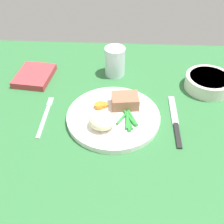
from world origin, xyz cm
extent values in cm
cube|color=#2D6B38|center=(0.00, 0.00, 1.00)|extent=(120.00, 90.00, 2.00)
cylinder|color=white|center=(-0.37, 1.35, 2.80)|extent=(25.45, 25.45, 1.60)
cube|color=#936047|center=(3.07, 5.36, 5.33)|extent=(7.96, 6.35, 3.46)
ellipsoid|color=beige|center=(-2.66, -3.23, 5.67)|extent=(6.76, 6.57, 4.14)
cylinder|color=orange|center=(-4.37, 4.19, 4.19)|extent=(2.22, 2.22, 1.18)
cylinder|color=orange|center=(-3.71, 4.58, 4.16)|extent=(2.48, 2.48, 1.12)
cylinder|color=orange|center=(-4.13, 3.92, 4.05)|extent=(2.25, 2.25, 0.90)
cylinder|color=orange|center=(-2.72, 4.73, 4.07)|extent=(2.05, 2.05, 0.94)
cylinder|color=#2D8C38|center=(4.27, -1.63, 3.93)|extent=(2.27, 5.45, 0.67)
cylinder|color=#2D8C38|center=(3.73, -1.32, 4.03)|extent=(0.95, 6.10, 0.85)
cylinder|color=#2D8C38|center=(5.10, 0.07, 4.03)|extent=(3.26, 6.21, 0.87)
cylinder|color=#2D8C38|center=(3.97, -1.52, 4.01)|extent=(1.71, 7.35, 0.82)
cylinder|color=#2D8C38|center=(2.53, -0.07, 3.96)|extent=(3.49, 5.50, 0.71)
cylinder|color=#2D8C38|center=(4.40, -0.28, 4.00)|extent=(3.78, 5.98, 0.80)
cube|color=silver|center=(-18.98, -0.65, 2.20)|extent=(1.00, 13.00, 0.40)
cube|color=silver|center=(-19.58, 7.65, 2.20)|extent=(0.24, 3.60, 0.40)
cube|color=silver|center=(-19.18, 7.65, 2.20)|extent=(0.24, 3.60, 0.40)
cube|color=silver|center=(-18.78, 7.65, 2.20)|extent=(0.24, 3.60, 0.40)
cube|color=silver|center=(-18.38, 7.65, 2.20)|extent=(0.24, 3.60, 0.40)
cube|color=black|center=(16.89, -4.15, 2.20)|extent=(1.30, 9.00, 0.64)
cube|color=silver|center=(16.89, 5.85, 2.20)|extent=(1.70, 12.00, 0.40)
cylinder|color=silver|center=(-0.60, 23.69, 6.75)|extent=(6.61, 6.61, 9.50)
cylinder|color=silver|center=(-0.60, 23.69, 4.49)|extent=(6.08, 6.08, 4.99)
cylinder|color=silver|center=(28.56, 17.20, 4.12)|extent=(14.05, 14.05, 4.25)
cylinder|color=#4C8C42|center=(28.56, 17.20, 5.08)|extent=(11.94, 11.94, 2.34)
cube|color=#B2383D|center=(-26.67, 19.65, 3.02)|extent=(12.19, 14.41, 2.04)
camera|label=1|loc=(2.63, -55.11, 54.73)|focal=44.98mm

